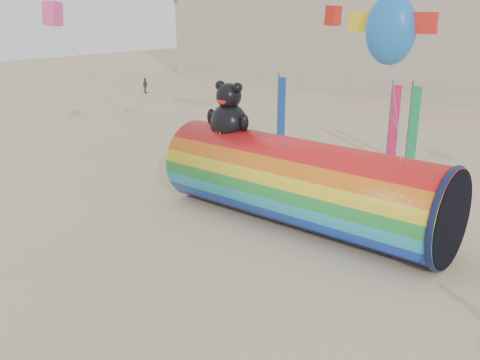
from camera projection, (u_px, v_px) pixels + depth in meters
The scene contains 3 objects.
ground at pixel (208, 240), 22.46m from camera, with size 160.00×160.00×0.00m, color #CCB58C.
windsock_assembly at pixel (301, 181), 23.54m from camera, with size 13.31×4.05×6.13m.
festival_banners at pixel (359, 119), 33.54m from camera, with size 9.17×1.81×5.20m.
Camera 1 is at (14.21, -14.92, 9.39)m, focal length 40.00 mm.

